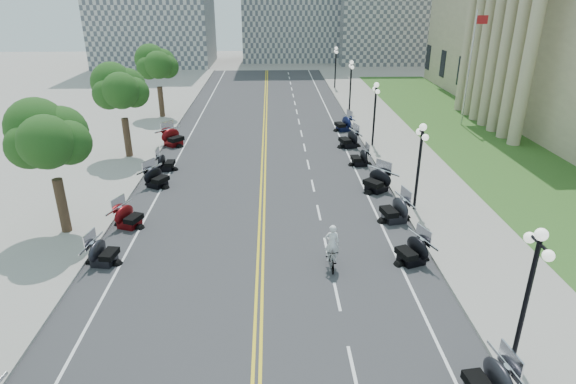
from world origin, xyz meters
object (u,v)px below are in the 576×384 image
object	(u,v)px
motorcycle_n_3	(489,380)
bicycle	(331,257)
cyclist_rider	(333,229)
flagpole	(469,70)

from	to	relation	value
motorcycle_n_3	bicycle	distance (m)	8.58
bicycle	cyclist_rider	bearing A→B (deg)	0.00
motorcycle_n_3	bicycle	world-z (taller)	motorcycle_n_3
motorcycle_n_3	cyclist_rider	bearing A→B (deg)	-160.39
flagpole	bicycle	size ratio (longest dim) A/B	5.73
bicycle	cyclist_rider	xyz separation A→B (m)	(0.00, 0.00, 1.43)
flagpole	motorcycle_n_3	world-z (taller)	flagpole
cyclist_rider	bicycle	bearing A→B (deg)	-0.00
motorcycle_n_3	cyclist_rider	xyz separation A→B (m)	(-3.91, 7.64, 1.25)
motorcycle_n_3	cyclist_rider	world-z (taller)	cyclist_rider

